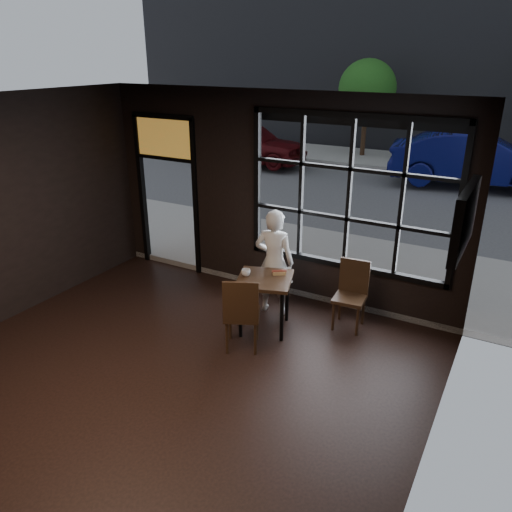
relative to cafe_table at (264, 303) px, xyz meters
The scene contains 16 objects.
floor 2.40m from the cafe_table, 101.47° to the right, with size 6.00×7.00×0.02m, color black.
ceiling 3.67m from the cafe_table, 101.47° to the right, with size 6.00×7.00×0.02m, color black.
wall_right 3.63m from the cafe_table, 42.49° to the right, with size 0.04×7.00×3.20m, color black.
window_frame 1.97m from the cafe_table, 58.32° to the left, with size 3.06×0.12×2.28m, color black.
stained_transom 3.44m from the cafe_table, 155.30° to the left, with size 1.20×0.06×0.70m, color orange.
street_asphalt 21.69m from the cafe_table, 91.24° to the left, with size 60.00×41.00×0.04m, color #545456.
cafe_table is the anchor object (origin of this frame).
chair_near 0.58m from the cafe_table, 92.95° to the right, with size 0.46×0.46×1.05m, color black.
chair_window 1.21m from the cafe_table, 30.72° to the left, with size 0.43×0.43×0.99m, color black.
man 0.68m from the cafe_table, 103.22° to the left, with size 0.59×0.39×1.62m, color silver.
hotdog 0.48m from the cafe_table, 57.67° to the left, with size 0.20×0.08×0.06m, color tan, non-canonical shape.
cup 0.52m from the cafe_table, 167.03° to the right, with size 0.12×0.12×0.10m, color silver.
tv 3.04m from the cafe_table, ahead, with size 0.13×1.14×0.67m, color black.
navy_car 10.04m from the cafe_table, 81.62° to the left, with size 1.63×4.66×1.54m, color #090D47.
maroon_car 11.10m from the cafe_table, 121.16° to the left, with size 1.64×4.06×1.38m, color #490B0E.
tree_left 13.27m from the cafe_table, 102.06° to the left, with size 2.05×2.05×3.50m.
Camera 1 is at (3.42, -3.20, 3.69)m, focal length 35.00 mm.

